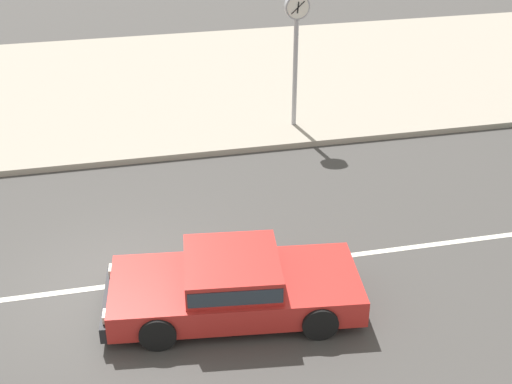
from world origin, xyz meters
The scene contains 5 objects.
ground_plane centered at (0.00, 0.00, 0.00)m, with size 160.00×160.00×0.00m, color #423F3D.
lane_centre_stripe centered at (0.00, 0.00, 0.00)m, with size 50.40×0.14×0.01m, color silver.
kerb_strip centered at (0.00, 9.83, 0.07)m, with size 68.00×10.00×0.15m, color #9E9384.
sedan_red_4 centered at (2.00, -1.12, 0.53)m, with size 4.50×2.29×1.06m.
street_clock centered at (5.00, 5.98, 2.68)m, with size 0.62×0.22×3.42m.
Camera 1 is at (0.27, -10.74, 7.77)m, focal length 50.00 mm.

